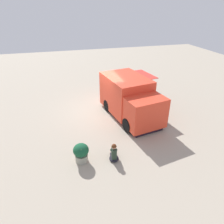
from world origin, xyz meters
The scene contains 5 objects.
ground_plane centered at (0.00, 0.00, 0.00)m, with size 40.00×40.00×0.00m, color #A99D89.
food_truck centered at (1.70, -1.06, 1.16)m, with size 3.23×4.92×2.42m.
person_customer centered at (-0.39, -4.79, 0.35)m, with size 0.52×0.80×0.88m.
planter_flowering_near centered at (-1.85, -4.52, 0.50)m, with size 0.70×0.70×0.92m.
planter_flowering_far centered at (3.57, 4.45, 0.41)m, with size 0.49×0.49×0.76m.
Camera 1 is at (-2.44, -11.86, 6.47)m, focal length 32.89 mm.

